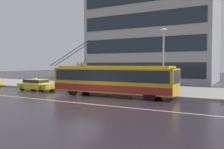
% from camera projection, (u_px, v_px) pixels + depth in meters
% --- Properties ---
extents(ground_plane, '(160.00, 160.00, 0.00)m').
position_uv_depth(ground_plane, '(87.00, 101.00, 19.04)').
color(ground_plane, '#262026').
extents(sidewalk_slab, '(80.00, 10.00, 0.14)m').
position_uv_depth(sidewalk_slab, '(136.00, 89.00, 27.77)').
color(sidewalk_slab, gray).
rests_on(sidewalk_slab, ground_plane).
extents(lane_centre_line, '(72.00, 0.14, 0.01)m').
position_uv_depth(lane_centre_line, '(78.00, 103.00, 17.99)').
color(lane_centre_line, silver).
rests_on(lane_centre_line, ground_plane).
extents(trolleybus, '(13.02, 2.63, 5.22)m').
position_uv_depth(trolleybus, '(113.00, 79.00, 21.72)').
color(trolleybus, gold).
rests_on(trolleybus, ground_plane).
extents(taxi_queued_behind_bus, '(4.37, 1.91, 1.39)m').
position_uv_depth(taxi_queued_behind_bus, '(37.00, 84.00, 26.63)').
color(taxi_queued_behind_bus, yellow).
rests_on(taxi_queued_behind_bus, ground_plane).
extents(bus_shelter, '(3.97, 1.59, 2.50)m').
position_uv_depth(bus_shelter, '(122.00, 73.00, 25.40)').
color(bus_shelter, gray).
rests_on(bus_shelter, sidewalk_slab).
extents(pedestrian_at_shelter, '(1.20, 1.20, 1.90)m').
position_uv_depth(pedestrian_at_shelter, '(84.00, 75.00, 26.23)').
color(pedestrian_at_shelter, '#2C2F4B').
rests_on(pedestrian_at_shelter, sidewalk_slab).
extents(pedestrian_approaching_curb, '(1.46, 1.46, 2.01)m').
position_uv_depth(pedestrian_approaching_curb, '(171.00, 76.00, 23.50)').
color(pedestrian_approaching_curb, '#28172E').
rests_on(pedestrian_approaching_curb, sidewalk_slab).
extents(pedestrian_walking_past, '(1.13, 1.13, 1.95)m').
position_uv_depth(pedestrian_walking_past, '(107.00, 75.00, 27.14)').
color(pedestrian_walking_past, '#282327').
rests_on(pedestrian_walking_past, sidewalk_slab).
extents(pedestrian_waiting_by_pole, '(1.06, 1.06, 2.00)m').
position_uv_depth(pedestrian_waiting_by_pole, '(130.00, 77.00, 23.39)').
color(pedestrian_waiting_by_pole, '#213346').
rests_on(pedestrian_waiting_by_pole, sidewalk_slab).
extents(street_lamp, '(0.60, 0.32, 6.01)m').
position_uv_depth(street_lamp, '(163.00, 55.00, 21.56)').
color(street_lamp, gray).
rests_on(street_lamp, sidewalk_slab).
extents(street_tree_bare, '(1.52, 1.60, 3.61)m').
position_uv_depth(street_tree_bare, '(82.00, 73.00, 28.73)').
color(street_tree_bare, brown).
rests_on(street_tree_bare, sidewalk_slab).
extents(office_tower_corner_left, '(20.82, 12.98, 23.10)m').
position_uv_depth(office_tower_corner_left, '(153.00, 15.00, 41.52)').
color(office_tower_corner_left, '#9A9A9C').
rests_on(office_tower_corner_left, ground_plane).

